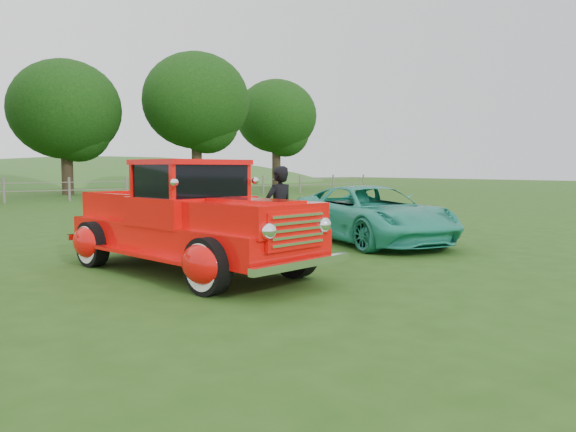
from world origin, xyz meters
TOP-DOWN VIEW (x-y plane):
  - ground at (0.00, 0.00)m, footprint 140.00×140.00m
  - fence_line at (0.00, 22.00)m, footprint 48.00×0.12m
  - tree_near_east at (5.00, 29.00)m, footprint 6.80×6.80m
  - tree_mid_east at (13.00, 27.00)m, footprint 7.20×7.20m
  - tree_far_east at (22.00, 30.00)m, footprint 6.60×6.60m
  - red_pickup at (-1.48, 0.82)m, footprint 2.75×5.18m
  - teal_sedan at (3.38, 1.54)m, footprint 3.08×4.90m
  - man at (0.66, 1.30)m, footprint 0.64×0.45m

SIDE VIEW (x-z plane):
  - ground at x=0.00m, z-range 0.00..0.00m
  - fence_line at x=0.00m, z-range 0.00..1.20m
  - teal_sedan at x=3.38m, z-range 0.00..1.26m
  - red_pickup at x=-1.48m, z-range -0.09..1.69m
  - man at x=0.66m, z-range 0.00..1.69m
  - tree_near_east at x=5.00m, z-range 1.08..9.41m
  - tree_far_east at x=22.00m, z-range 1.43..10.29m
  - tree_mid_east at x=13.00m, z-range 1.45..10.89m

